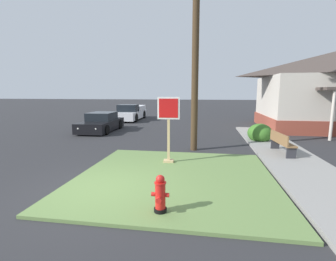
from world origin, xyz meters
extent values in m
plane|color=#2B2B2D|center=(0.00, 0.00, 0.00)|extent=(160.00, 160.00, 0.00)
cube|color=#668447|center=(1.87, 1.27, 0.04)|extent=(5.87, 5.89, 0.08)
cube|color=gray|center=(6.01, 4.87, 0.06)|extent=(2.20, 14.40, 0.12)
cylinder|color=black|center=(1.86, -1.03, 0.12)|extent=(0.27, 0.27, 0.08)
cylinder|color=red|center=(1.86, -1.03, 0.43)|extent=(0.22, 0.22, 0.55)
cylinder|color=red|center=(1.86, -1.03, 0.72)|extent=(0.25, 0.25, 0.03)
sphere|color=red|center=(1.86, -1.03, 0.80)|extent=(0.19, 0.19, 0.19)
cube|color=red|center=(1.86, -1.03, 0.87)|extent=(0.04, 0.04, 0.04)
cylinder|color=red|center=(1.71, -1.03, 0.46)|extent=(0.08, 0.09, 0.09)
cylinder|color=red|center=(2.01, -1.03, 0.46)|extent=(0.08, 0.09, 0.09)
cylinder|color=red|center=(1.86, -1.19, 0.41)|extent=(0.12, 0.09, 0.12)
cube|color=tan|center=(1.46, 2.69, 1.23)|extent=(0.10, 0.10, 2.29)
cube|color=tan|center=(1.46, 2.69, 0.12)|extent=(0.38, 0.30, 0.08)
cube|color=white|center=(1.46, 2.64, 2.05)|extent=(0.78, 0.06, 0.78)
cube|color=red|center=(1.46, 2.63, 2.05)|extent=(0.67, 0.05, 0.67)
cylinder|color=black|center=(-0.20, 3.51, 0.01)|extent=(0.70, 0.70, 0.02)
cube|color=black|center=(-4.21, 9.50, 0.41)|extent=(1.97, 4.27, 0.64)
cube|color=black|center=(-4.21, 9.71, 0.97)|extent=(1.64, 1.98, 0.56)
cylinder|color=black|center=(-3.30, 8.22, 0.31)|extent=(0.24, 0.63, 0.62)
cylinder|color=black|center=(-5.04, 8.16, 0.31)|extent=(0.24, 0.63, 0.62)
cylinder|color=black|center=(-3.38, 10.83, 0.31)|extent=(0.24, 0.63, 0.62)
cylinder|color=black|center=(-5.12, 10.78, 0.31)|extent=(0.24, 0.63, 0.62)
sphere|color=white|center=(-3.60, 7.46, 0.47)|extent=(0.14, 0.14, 0.14)
sphere|color=red|center=(-3.72, 11.58, 0.47)|extent=(0.12, 0.12, 0.12)
sphere|color=white|center=(-4.70, 7.42, 0.47)|extent=(0.14, 0.14, 0.14)
sphere|color=red|center=(-4.82, 11.54, 0.47)|extent=(0.12, 0.12, 0.12)
cube|color=silver|center=(-4.33, 16.32, 0.50)|extent=(2.14, 5.44, 0.68)
cube|color=black|center=(-4.30, 15.56, 1.14)|extent=(1.76, 1.46, 0.68)
cube|color=silver|center=(-3.44, 17.29, 1.06)|extent=(0.18, 2.26, 0.44)
cube|color=silver|center=(-5.28, 17.22, 1.06)|extent=(0.18, 2.26, 0.44)
cube|color=silver|center=(-4.42, 18.95, 1.06)|extent=(1.75, 0.16, 0.44)
cylinder|color=black|center=(-3.36, 14.74, 0.38)|extent=(0.29, 0.77, 0.76)
cylinder|color=black|center=(-5.18, 14.67, 0.38)|extent=(0.29, 0.77, 0.76)
cylinder|color=black|center=(-3.48, 17.96, 0.38)|extent=(0.29, 0.77, 0.76)
cylinder|color=black|center=(-5.30, 17.90, 0.38)|extent=(0.29, 0.77, 0.76)
cube|color=brown|center=(5.91, 4.56, 0.56)|extent=(0.57, 1.82, 0.06)
cube|color=brown|center=(5.73, 4.54, 0.78)|extent=(0.22, 1.78, 0.38)
cube|color=#2D2D33|center=(5.99, 3.75, 0.33)|extent=(0.36, 0.09, 0.41)
cube|color=#2D2D33|center=(5.83, 5.37, 0.33)|extent=(0.36, 0.09, 0.41)
cylinder|color=#42301E|center=(2.25, 5.04, 5.01)|extent=(0.30, 0.30, 10.02)
cube|color=brown|center=(11.50, 13.05, 0.45)|extent=(9.10, 6.80, 0.90)
cube|color=beige|center=(11.50, 13.05, 2.31)|extent=(8.92, 6.66, 2.82)
pyramid|color=#423833|center=(11.50, 13.05, 4.55)|extent=(9.56, 7.14, 1.67)
cylinder|color=beige|center=(9.46, 8.40, 1.39)|extent=(0.16, 0.16, 2.79)
ellipsoid|color=#396E24|center=(5.56, 7.27, 0.49)|extent=(1.24, 1.24, 0.99)
camera|label=1|loc=(2.79, -5.82, 2.61)|focal=26.03mm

